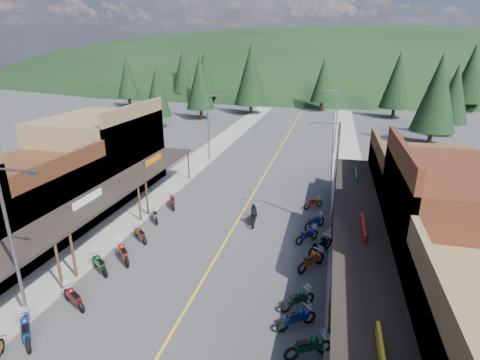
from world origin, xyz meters
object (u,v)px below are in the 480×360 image
Objects in this scene: bike_west_11 at (172,200)px; bike_west_10 at (155,214)px; shop_west_2 at (26,203)px; bike_east_7 at (298,299)px; shop_east_2 at (465,234)px; bike_west_7 at (99,263)px; pine_3 at (323,80)px; bike_east_8 at (311,259)px; bike_east_12 at (313,202)px; shop_west_3 at (103,154)px; bike_east_6 at (296,317)px; bike_west_5 at (26,329)px; pine_2 at (251,74)px; pine_0 at (127,78)px; bike_west_6 at (73,296)px; streetlight_0 at (14,241)px; bike_west_9 at (140,233)px; pine_4 at (398,80)px; streetlight_2 at (334,171)px; pine_5 at (471,73)px; pine_7 at (183,72)px; pedestrian_east_b at (337,183)px; bike_east_10 at (307,234)px; streetlight_3 at (335,119)px; bike_east_5 at (308,346)px; streetlight_1 at (209,126)px; pine_8 at (157,92)px; pine_1 at (205,74)px; bike_west_8 at (123,252)px; pine_9 at (454,94)px; pine_10 at (200,83)px; pine_11 at (437,93)px; shop_east_3 at (423,189)px; rider_on_bike at (254,215)px; bike_east_11 at (315,221)px; pedestrian_east_a at (351,351)px.

bike_west_10 is at bearing -124.08° from bike_west_11.
bike_east_7 is at bearing -10.21° from shop_west_2.
shop_east_2 reaches higher than bike_west_7.
bike_east_8 is (2.01, -63.90, -5.83)m from pine_3.
shop_west_3 is at bearing -130.78° from bike_east_12.
bike_west_5 is at bearing -109.21° from bike_east_6.
bike_west_10 is 14.13m from bike_east_7.
bike_west_7 is (-0.07, 5.78, -0.05)m from bike_west_5.
pine_2 is at bearing 47.72° from bike_west_5.
pine_0 reaches higher than bike_west_6.
streetlight_0 reaches higher than bike_west_9.
pine_4 is 56.88m from bike_west_11.
pine_5 is (27.05, 64.00, 3.53)m from streetlight_2.
pedestrian_east_b is (39.47, -60.55, -6.17)m from pine_7.
bike_west_6 reaches higher than bike_east_10.
bike_east_5 is at bearing -91.02° from streetlight_3.
shop_west_3 reaches higher than streetlight_1.
bike_east_10 is at bearing -51.49° from pine_8.
bike_east_6 reaches higher than bike_east_10.
shop_west_3 is at bearing -80.13° from pine_1.
pine_0 is 4.77× the size of bike_west_8.
pine_9 is 4.68× the size of bike_west_8.
streetlight_1 reaches higher than bike_east_10.
bike_east_12 is at bearing 12.04° from bike_west_5.
pine_3 is at bearing 139.57° from bike_east_7.
pine_10 is 0.94× the size of pine_11.
bike_east_6 is at bearing -109.19° from pine_11.
shop_west_3 is 19.58m from bike_east_12.
bike_west_10 is at bearing 86.48° from streetlight_0.
streetlight_1 is at bearing 64.42° from bike_west_11.
pine_5 reaches higher than bike_east_12.
pine_3 is (17.75, 64.30, 3.95)m from shop_west_2.
bike_west_7 is at bearing -144.88° from streetlight_2.
shop_east_3 is 17.98m from bike_east_5.
pine_8 is 40.46m from rider_on_bike.
shop_east_3 is at bearing 10.77° from rider_on_bike.
bike_west_11 is (-10.00, -57.14, -5.85)m from pine_3.
streetlight_0 is at bearing -95.30° from bike_east_11.
pine_1 is 54.13m from pine_9.
streetlight_3 reaches higher than bike_east_11.
pine_0 reaches higher than pedestrian_east_a.
rider_on_bike is at bearing -137.95° from bike_east_11.
bike_west_7 is (-10.24, -67.28, -5.87)m from pine_3.
pedestrian_east_b reaches higher than bike_west_7.
shop_east_3 reaches higher than bike_west_9.
bike_west_8 is (-39.51, -71.84, -7.33)m from pine_5.
rider_on_bike is at bearing 172.40° from bike_east_5.
pine_4 is at bearing 78.01° from streetlight_2.
pine_2 reaches higher than bike_east_8.
pine_11 is 42.83m from bike_east_7.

